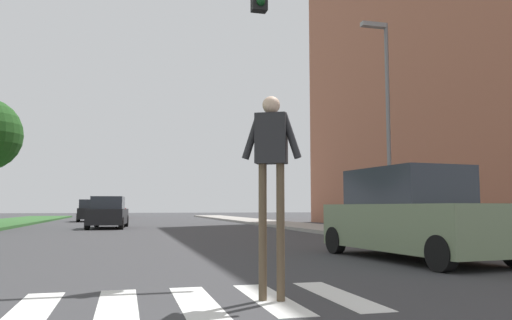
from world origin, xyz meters
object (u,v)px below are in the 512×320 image
(pedestrian_performer, at_px, (271,163))
(suv_crossing, at_px, (412,216))
(sedan_far_horizon, at_px, (117,210))
(street_lamp_right, at_px, (385,108))
(sedan_distant, at_px, (89,211))
(sedan_midblock, at_px, (108,213))

(pedestrian_performer, height_order, suv_crossing, pedestrian_performer)
(pedestrian_performer, relative_size, sedan_far_horizon, 0.57)
(street_lamp_right, xyz_separation_m, sedan_distant, (-11.44, 25.25, -3.81))
(pedestrian_performer, distance_m, suv_crossing, 5.74)
(suv_crossing, relative_size, sedan_midblock, 1.01)
(pedestrian_performer, bearing_deg, sedan_midblock, 96.68)
(sedan_distant, height_order, sedan_far_horizon, sedan_distant)
(pedestrian_performer, relative_size, sedan_distant, 0.58)
(street_lamp_right, bearing_deg, sedan_midblock, 128.15)
(sedan_distant, bearing_deg, pedestrian_performer, -82.85)
(sedan_midblock, bearing_deg, street_lamp_right, -51.85)
(suv_crossing, bearing_deg, pedestrian_performer, -138.49)
(sedan_distant, distance_m, sedan_far_horizon, 13.02)
(suv_crossing, bearing_deg, sedan_far_horizon, 98.77)
(pedestrian_performer, xyz_separation_m, sedan_far_horizon, (-2.53, 47.85, -0.90))
(suv_crossing, height_order, sedan_midblock, suv_crossing)
(sedan_distant, bearing_deg, sedan_far_horizon, 81.82)
(pedestrian_performer, relative_size, sedan_midblock, 0.53)
(street_lamp_right, relative_size, suv_crossing, 1.58)
(sedan_distant, relative_size, sedan_far_horizon, 0.97)
(sedan_far_horizon, bearing_deg, pedestrian_performer, -86.97)
(sedan_distant, xyz_separation_m, sedan_far_horizon, (1.85, 12.89, -0.02))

